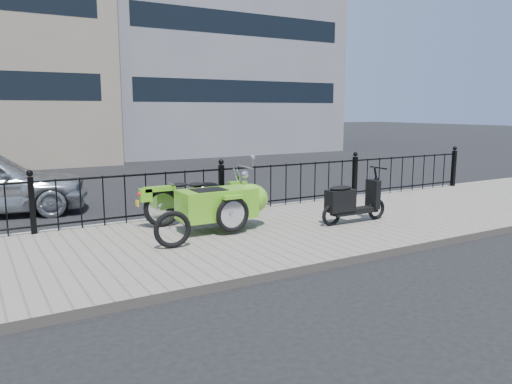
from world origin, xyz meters
TOP-DOWN VIEW (x-y plane):
  - ground at (0.00, 0.00)m, footprint 120.00×120.00m
  - sidewalk at (0.00, -0.50)m, footprint 30.00×3.80m
  - curb at (0.00, 1.44)m, footprint 30.00×0.10m
  - iron_fence at (0.00, 1.30)m, footprint 14.11×0.11m
  - building_grey at (7.00, 16.99)m, footprint 12.00×8.01m
  - motorcycle_sidecar at (-0.59, 0.08)m, footprint 2.28×1.48m
  - scooter at (1.59, -0.76)m, footprint 1.48×0.43m
  - spare_tire at (-1.81, -0.71)m, footprint 0.58×0.14m

SIDE VIEW (x-z plane):
  - ground at x=0.00m, z-range 0.00..0.00m
  - sidewalk at x=0.00m, z-range 0.00..0.12m
  - curb at x=0.00m, z-range 0.00..0.12m
  - spare_tire at x=-1.81m, z-range 0.12..0.69m
  - scooter at x=1.59m, z-range 0.01..1.01m
  - iron_fence at x=0.00m, z-range 0.05..1.12m
  - motorcycle_sidecar at x=-0.59m, z-range 0.10..1.09m
  - building_grey at x=7.00m, z-range 0.00..15.00m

